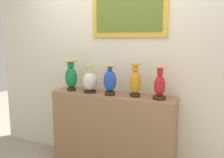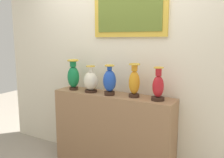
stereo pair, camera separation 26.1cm
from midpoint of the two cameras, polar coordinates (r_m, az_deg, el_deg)
display_shelf at (r=3.04m, az=-2.52°, el=-12.50°), size 1.55×0.34×0.96m
back_wall at (r=3.02m, az=-0.65°, el=7.09°), size 3.91×0.14×2.96m
vase_emerald at (r=3.12m, az=-12.17°, el=0.65°), size 0.15×0.15×0.40m
vase_ivory at (r=2.98m, az=-7.86°, el=-0.59°), size 0.19×0.19×0.34m
vase_sapphire at (r=2.81m, az=-3.21°, el=-0.53°), size 0.15×0.15×0.36m
vase_amber at (r=2.73m, az=2.88°, el=-0.64°), size 0.13×0.13×0.39m
vase_crimson at (r=2.64m, az=8.62°, el=-1.62°), size 0.14×0.14×0.37m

